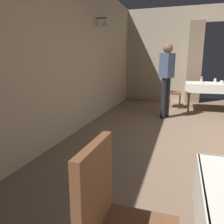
# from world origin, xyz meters

# --- Properties ---
(wall_left) EXTENTS (0.49, 8.40, 3.00)m
(wall_left) POSITION_xyz_m (-3.20, 0.00, 1.51)
(wall_left) COLOR tan
(wall_left) RESTS_ON ground
(dining_table_mid) EXTENTS (1.54, 0.98, 0.75)m
(dining_table_mid) POSITION_xyz_m (-0.41, 2.92, 0.67)
(dining_table_mid) COLOR brown
(dining_table_mid) RESTS_ON ground
(chair_near_left) EXTENTS (0.44, 0.44, 0.93)m
(chair_near_left) POSITION_xyz_m (-1.53, -2.69, 0.52)
(chair_near_left) COLOR black
(chair_near_left) RESTS_ON ground
(chair_mid_left) EXTENTS (0.44, 0.44, 0.93)m
(chair_mid_left) POSITION_xyz_m (-1.56, 3.02, 0.52)
(chair_mid_left) COLOR black
(chair_mid_left) RESTS_ON ground
(flower_vase_mid) EXTENTS (0.07, 0.07, 0.18)m
(flower_vase_mid) POSITION_xyz_m (-0.77, 2.79, 0.85)
(flower_vase_mid) COLOR silver
(flower_vase_mid) RESTS_ON dining_table_mid
(glass_mid_c) EXTENTS (0.06, 0.06, 0.12)m
(glass_mid_c) POSITION_xyz_m (-0.39, 3.12, 0.81)
(glass_mid_c) COLOR silver
(glass_mid_c) RESTS_ON dining_table_mid
(glass_mid_d) EXTENTS (0.08, 0.08, 0.09)m
(glass_mid_d) POSITION_xyz_m (-0.28, 2.72, 0.80)
(glass_mid_d) COLOR silver
(glass_mid_d) RESTS_ON dining_table_mid
(person_waiter_by_doorway) EXTENTS (0.34, 0.42, 1.72)m
(person_waiter_by_doorway) POSITION_xyz_m (-1.61, 1.72, 1.02)
(person_waiter_by_doorway) COLOR black
(person_waiter_by_doorway) RESTS_ON ground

